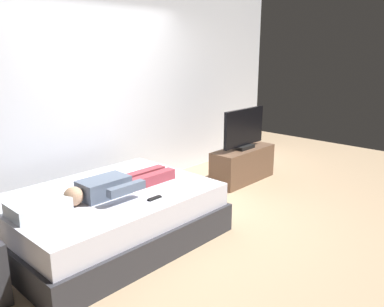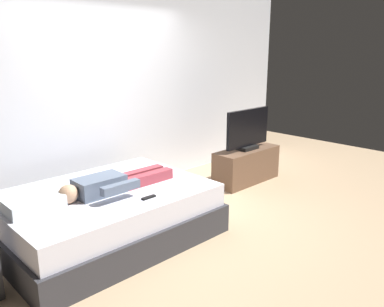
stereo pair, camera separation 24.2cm
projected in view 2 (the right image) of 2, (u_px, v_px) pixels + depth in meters
ground_plane at (175, 222)px, 4.47m from camera, size 10.00×10.00×0.00m
back_wall at (127, 88)px, 5.35m from camera, size 6.40×0.10×2.80m
bed at (106, 215)px, 4.04m from camera, size 2.10×1.54×0.54m
pillow at (33, 203)px, 3.46m from camera, size 0.48×0.34×0.12m
person at (112, 184)px, 3.90m from camera, size 1.26×0.46×0.18m
remote at (149, 197)px, 3.74m from camera, size 0.15×0.04×0.02m
tv_stand at (246, 165)px, 5.78m from camera, size 1.10×0.40×0.50m
tv at (248, 130)px, 5.64m from camera, size 0.88×0.20×0.59m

